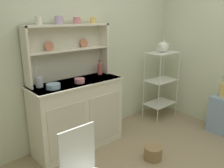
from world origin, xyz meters
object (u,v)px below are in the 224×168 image
Objects in this scene: bakers_rack at (161,78)px; flower_vase at (223,89)px; jam_bottle at (100,69)px; utensil_jar at (39,82)px; hutch_cabinet at (78,114)px; porcelain_teapot at (163,47)px; bowl_mixing_large at (53,86)px; hutch_shelf_unit at (67,47)px; floor_basket at (153,153)px; cup_cream_0 at (39,21)px.

bakers_rack reaches higher than flower_vase.
utensil_jar is at bearing -179.41° from jam_bottle.
hutch_cabinet is 4.48× the size of porcelain_teapot.
jam_bottle is 0.82× the size of utensil_jar.
bakers_rack is at bearing -9.70° from jam_bottle.
bakers_rack is at bearing -0.84° from bowl_mixing_large.
floor_basket is (0.50, -0.97, -1.18)m from hutch_shelf_unit.
bakers_rack is at bearing -5.23° from utensil_jar.
jam_bottle is 0.85m from utensil_jar.
porcelain_teapot is (1.87, -0.22, -0.41)m from cup_cream_0.
cup_cream_0 reaches higher than hutch_shelf_unit.
hutch_shelf_unit is 1.00× the size of bakers_rack.
flower_vase is (1.27, -0.17, 0.56)m from floor_basket.
hutch_cabinet is 1.54m from bakers_rack.
hutch_shelf_unit is 5.16× the size of floor_basket.
bakers_rack is 2.09m from cup_cream_0.
hutch_shelf_unit is at bearing 147.35° from flower_vase.
floor_basket is 1.40m from flower_vase.
cup_cream_0 is at bearing 173.19° from porcelain_teapot.
porcelain_teapot reaches higher than hutch_cabinet.
bowl_mixing_large is 0.47× the size of flower_vase.
hutch_shelf_unit is 1.61m from floor_basket.
jam_bottle is (0.76, 0.16, 0.05)m from bowl_mixing_large.
bowl_mixing_large is at bearing -144.71° from hutch_shelf_unit.
bowl_mixing_large reaches higher than floor_basket.
cup_cream_0 reaches higher than bowl_mixing_large.
hutch_cabinet is at bearing 176.21° from porcelain_teapot.
bakers_rack is at bearing 34.87° from floor_basket.
utensil_jar reaches higher than floor_basket.
cup_cream_0 reaches higher than utensil_jar.
utensil_jar is (-0.08, -0.04, -0.65)m from cup_cream_0.
bowl_mixing_large is 0.79× the size of jam_bottle.
jam_bottle is at bearing -2.66° from cup_cream_0.
jam_bottle is at bearing 170.30° from bakers_rack.
hutch_cabinet is 0.65m from utensil_jar.
jam_bottle is at bearing 11.49° from hutch_cabinet.
hutch_cabinet is 1.06× the size of bakers_rack.
bakers_rack is 5.57× the size of jam_bottle.
bowl_mixing_large is 0.59× the size of porcelain_teapot.
flower_vase is at bearing -27.30° from cup_cream_0.
porcelain_teapot is at bearing -5.24° from utensil_jar.
bowl_mixing_large is 0.78m from jam_bottle.
jam_bottle is at bearing 170.29° from porcelain_teapot.
bakers_rack is (1.52, -0.10, 0.21)m from hutch_cabinet.
porcelain_teapot is (1.52, -0.26, -0.10)m from hutch_shelf_unit.
jam_bottle is at bearing 0.59° from utensil_jar.
utensil_jar is (-0.43, -0.09, -0.33)m from hutch_shelf_unit.
hutch_shelf_unit is at bearing 35.29° from bowl_mixing_large.
floor_basket is (0.50, -0.81, -0.37)m from hutch_cabinet.
cup_cream_0 reaches higher than floor_basket.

